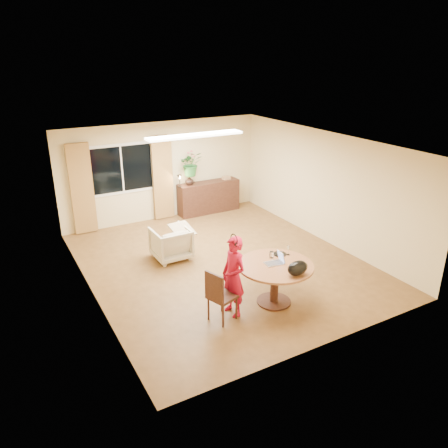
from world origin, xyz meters
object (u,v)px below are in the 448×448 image
object	(u,v)px
dining_chair	(222,295)
child	(234,276)
armchair	(171,243)
dining_table	(275,273)
sideboard	(209,197)

from	to	relation	value
dining_chair	child	distance (m)	0.36
child	armchair	xyz separation A→B (m)	(-0.09, 2.55, -0.36)
armchair	dining_table	bearing A→B (deg)	108.51
dining_chair	child	xyz separation A→B (m)	(0.26, 0.07, 0.25)
child	sideboard	world-z (taller)	child
child	armchair	world-z (taller)	child
dining_table	armchair	bearing A→B (deg)	109.31
dining_table	armchair	world-z (taller)	dining_table
dining_table	sideboard	bearing A→B (deg)	76.31
armchair	sideboard	distance (m)	3.07
armchair	sideboard	size ratio (longest dim) A/B	0.44
dining_chair	sideboard	bearing A→B (deg)	46.70
dining_chair	child	bearing A→B (deg)	-2.75
dining_table	child	size ratio (longest dim) A/B	0.94
dining_table	child	distance (m)	0.83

